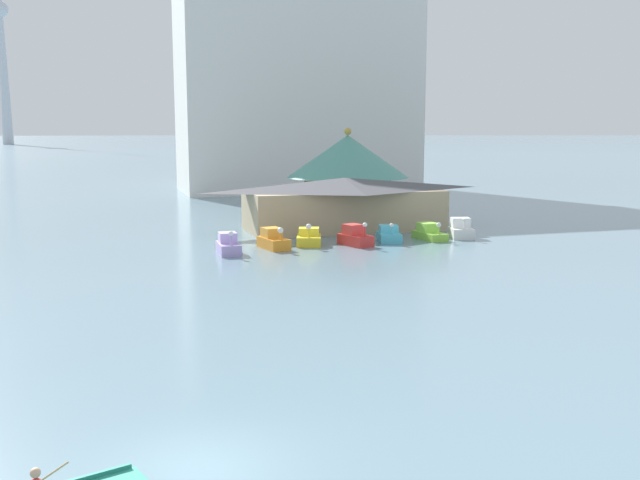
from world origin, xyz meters
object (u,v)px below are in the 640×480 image
at_px(pedal_boat_lavender, 228,245).
at_px(pedal_boat_orange, 273,240).
at_px(pedal_boat_white, 461,230).
at_px(pedal_boat_cyan, 389,235).
at_px(boathouse, 344,203).
at_px(pedal_boat_lime, 429,233).
at_px(green_roof_pavilion, 348,169).
at_px(background_building_block, 297,84).
at_px(distant_broadcast_tower, 1,22).
at_px(pedal_boat_yellow, 309,238).
at_px(pedal_boat_red, 355,237).

relative_size(pedal_boat_lavender, pedal_boat_orange, 0.90).
bearing_deg(pedal_boat_white, pedal_boat_cyan, -73.43).
relative_size(pedal_boat_orange, boathouse, 0.18).
height_order(pedal_boat_orange, pedal_boat_cyan, pedal_boat_orange).
distance_m(pedal_boat_cyan, boathouse, 7.40).
bearing_deg(pedal_boat_lavender, pedal_boat_lime, 97.61).
height_order(pedal_boat_lime, green_roof_pavilion, green_roof_pavilion).
xyz_separation_m(pedal_boat_cyan, boathouse, (-1.03, 7.13, 1.72)).
distance_m(background_building_block, distant_broadcast_tower, 346.19).
relative_size(pedal_boat_lavender, green_roof_pavilion, 0.23).
distance_m(pedal_boat_yellow, pedal_boat_white, 11.93).
bearing_deg(pedal_boat_lavender, distant_broadcast_tower, -170.86).
bearing_deg(pedal_boat_orange, background_building_block, 151.56).
relative_size(pedal_boat_orange, pedal_boat_yellow, 1.05).
height_order(pedal_boat_white, background_building_block, background_building_block).
bearing_deg(green_roof_pavilion, background_building_block, 84.34).
height_order(pedal_boat_yellow, pedal_boat_red, pedal_boat_red).
height_order(pedal_boat_orange, background_building_block, background_building_block).
bearing_deg(pedal_boat_red, distant_broadcast_tower, 170.28).
relative_size(pedal_boat_yellow, pedal_boat_lime, 0.92).
xyz_separation_m(pedal_boat_cyan, distant_broadcast_tower, (-66.89, 380.47, 64.12)).
distance_m(pedal_boat_yellow, green_roof_pavilion, 19.13).
relative_size(pedal_boat_lime, background_building_block, 0.10).
distance_m(pedal_boat_yellow, pedal_boat_lime, 9.31).
xyz_separation_m(pedal_boat_lavender, green_roof_pavilion, (14.73, 18.47, 3.83)).
distance_m(pedal_boat_lavender, pedal_boat_red, 9.15).
relative_size(pedal_boat_cyan, pedal_boat_lime, 0.88).
xyz_separation_m(pedal_boat_yellow, pedal_boat_cyan, (6.00, -0.27, -0.01)).
height_order(pedal_boat_orange, boathouse, boathouse).
relative_size(pedal_boat_cyan, boathouse, 0.16).
height_order(pedal_boat_yellow, distant_broadcast_tower, distant_broadcast_tower).
bearing_deg(pedal_boat_cyan, pedal_boat_yellow, -79.61).
bearing_deg(boathouse, distant_broadcast_tower, 100.00).
height_order(green_roof_pavilion, background_building_block, background_building_block).
height_order(pedal_boat_lavender, pedal_boat_lime, pedal_boat_lavender).
distance_m(pedal_boat_lavender, pedal_boat_yellow, 6.34).
height_order(pedal_boat_lavender, pedal_boat_cyan, pedal_boat_lavender).
bearing_deg(pedal_boat_lavender, green_roof_pavilion, 142.40).
bearing_deg(pedal_boat_cyan, background_building_block, -173.94).
bearing_deg(boathouse, pedal_boat_white, -44.85).
relative_size(pedal_boat_yellow, pedal_boat_red, 1.00).
bearing_deg(pedal_boat_cyan, pedal_boat_lavender, -69.52).
height_order(pedal_boat_orange, pedal_boat_red, pedal_boat_red).
xyz_separation_m(pedal_boat_red, pedal_boat_cyan, (2.94, 0.85, -0.10)).
relative_size(pedal_boat_lime, boathouse, 0.18).
bearing_deg(pedal_boat_red, background_building_block, 150.45).
relative_size(pedal_boat_orange, green_roof_pavilion, 0.26).
height_order(pedal_boat_red, pedal_boat_cyan, pedal_boat_red).
height_order(pedal_boat_orange, pedal_boat_lime, pedal_boat_orange).
bearing_deg(pedal_boat_cyan, green_roof_pavilion, -176.03).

